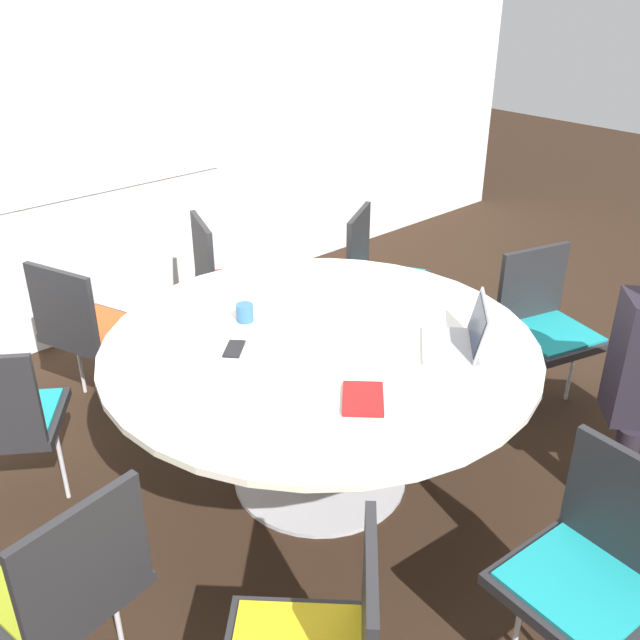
{
  "coord_description": "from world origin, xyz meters",
  "views": [
    {
      "loc": [
        -1.76,
        -1.96,
        2.19
      ],
      "look_at": [
        0.0,
        0.0,
        0.83
      ],
      "focal_mm": 40.0,
      "sensor_mm": 36.0,
      "label": 1
    }
  ],
  "objects_px": {
    "spiral_notebook": "(363,399)",
    "coffee_cup": "(245,313)",
    "chair_5": "(0,415)",
    "chair_6": "(66,580)",
    "laptop": "(461,337)",
    "handbag": "(304,304)",
    "chair_3": "(226,275)",
    "cell_phone": "(234,349)",
    "chair_2": "(378,270)",
    "chair_4": "(86,324)",
    "chair_8": "(595,563)",
    "chair_1": "(545,319)"
  },
  "relations": [
    {
      "from": "spiral_notebook",
      "to": "coffee_cup",
      "type": "relative_size",
      "value": 3.17
    },
    {
      "from": "chair_5",
      "to": "chair_6",
      "type": "xyz_separation_m",
      "value": [
        -0.17,
        -1.0,
        0.0
      ]
    },
    {
      "from": "laptop",
      "to": "handbag",
      "type": "bearing_deg",
      "value": -150.84
    },
    {
      "from": "chair_3",
      "to": "spiral_notebook",
      "type": "bearing_deg",
      "value": 1.5
    },
    {
      "from": "spiral_notebook",
      "to": "cell_phone",
      "type": "relative_size",
      "value": 1.69
    },
    {
      "from": "chair_2",
      "to": "chair_4",
      "type": "xyz_separation_m",
      "value": [
        -1.61,
        0.51,
        0.0
      ]
    },
    {
      "from": "chair_6",
      "to": "chair_8",
      "type": "relative_size",
      "value": 1.0
    },
    {
      "from": "chair_2",
      "to": "cell_phone",
      "type": "height_order",
      "value": "chair_2"
    },
    {
      "from": "spiral_notebook",
      "to": "cell_phone",
      "type": "bearing_deg",
      "value": 101.44
    },
    {
      "from": "chair_4",
      "to": "chair_8",
      "type": "distance_m",
      "value": 2.6
    },
    {
      "from": "chair_8",
      "to": "coffee_cup",
      "type": "bearing_deg",
      "value": 7.53
    },
    {
      "from": "chair_2",
      "to": "handbag",
      "type": "height_order",
      "value": "chair_2"
    },
    {
      "from": "chair_5",
      "to": "coffee_cup",
      "type": "height_order",
      "value": "chair_5"
    },
    {
      "from": "chair_6",
      "to": "cell_phone",
      "type": "distance_m",
      "value": 1.12
    },
    {
      "from": "chair_6",
      "to": "spiral_notebook",
      "type": "bearing_deg",
      "value": -17.44
    },
    {
      "from": "chair_2",
      "to": "chair_4",
      "type": "height_order",
      "value": "same"
    },
    {
      "from": "chair_2",
      "to": "cell_phone",
      "type": "xyz_separation_m",
      "value": [
        -1.43,
        -0.54,
        0.23
      ]
    },
    {
      "from": "spiral_notebook",
      "to": "chair_5",
      "type": "bearing_deg",
      "value": 129.19
    },
    {
      "from": "chair_1",
      "to": "laptop",
      "type": "relative_size",
      "value": 2.12
    },
    {
      "from": "chair_5",
      "to": "chair_8",
      "type": "xyz_separation_m",
      "value": [
        1.08,
        -2.03,
        0.0
      ]
    },
    {
      "from": "coffee_cup",
      "to": "cell_phone",
      "type": "height_order",
      "value": "coffee_cup"
    },
    {
      "from": "chair_8",
      "to": "cell_phone",
      "type": "xyz_separation_m",
      "value": [
        -0.27,
        1.51,
        0.23
      ]
    },
    {
      "from": "chair_1",
      "to": "chair_6",
      "type": "distance_m",
      "value": 2.59
    },
    {
      "from": "chair_5",
      "to": "handbag",
      "type": "relative_size",
      "value": 2.37
    },
    {
      "from": "spiral_notebook",
      "to": "handbag",
      "type": "distance_m",
      "value": 2.12
    },
    {
      "from": "chair_8",
      "to": "spiral_notebook",
      "type": "distance_m",
      "value": 0.93
    },
    {
      "from": "chair_6",
      "to": "cell_phone",
      "type": "bearing_deg",
      "value": 16.02
    },
    {
      "from": "chair_6",
      "to": "spiral_notebook",
      "type": "xyz_separation_m",
      "value": [
        1.11,
        -0.15,
        0.23
      ]
    },
    {
      "from": "chair_5",
      "to": "handbag",
      "type": "bearing_deg",
      "value": 49.29
    },
    {
      "from": "coffee_cup",
      "to": "handbag",
      "type": "bearing_deg",
      "value": 38.58
    },
    {
      "from": "chair_6",
      "to": "handbag",
      "type": "relative_size",
      "value": 2.37
    },
    {
      "from": "chair_6",
      "to": "chair_3",
      "type": "bearing_deg",
      "value": 32.78
    },
    {
      "from": "chair_3",
      "to": "chair_6",
      "type": "xyz_separation_m",
      "value": [
        -1.69,
        -1.56,
        0.0
      ]
    },
    {
      "from": "laptop",
      "to": "cell_phone",
      "type": "xyz_separation_m",
      "value": [
        -0.7,
        0.62,
        -0.05
      ]
    },
    {
      "from": "chair_2",
      "to": "laptop",
      "type": "xyz_separation_m",
      "value": [
        -0.73,
        -1.16,
        0.28
      ]
    },
    {
      "from": "laptop",
      "to": "chair_2",
      "type": "bearing_deg",
      "value": -163.79
    },
    {
      "from": "spiral_notebook",
      "to": "laptop",
      "type": "bearing_deg",
      "value": 0.4
    },
    {
      "from": "chair_3",
      "to": "chair_6",
      "type": "relative_size",
      "value": 1.0
    },
    {
      "from": "spiral_notebook",
      "to": "chair_6",
      "type": "bearing_deg",
      "value": 172.43
    },
    {
      "from": "chair_1",
      "to": "chair_3",
      "type": "relative_size",
      "value": 1.0
    },
    {
      "from": "chair_1",
      "to": "spiral_notebook",
      "type": "distance_m",
      "value": 1.5
    },
    {
      "from": "chair_1",
      "to": "spiral_notebook",
      "type": "xyz_separation_m",
      "value": [
        -1.48,
        -0.14,
        0.23
      ]
    },
    {
      "from": "chair_2",
      "to": "cell_phone",
      "type": "relative_size",
      "value": 5.65
    },
    {
      "from": "chair_3",
      "to": "chair_4",
      "type": "height_order",
      "value": "same"
    },
    {
      "from": "chair_1",
      "to": "chair_8",
      "type": "bearing_deg",
      "value": 53.49
    },
    {
      "from": "chair_8",
      "to": "chair_5",
      "type": "bearing_deg",
      "value": 32.84
    },
    {
      "from": "chair_2",
      "to": "handbag",
      "type": "bearing_deg",
      "value": -104.3
    },
    {
      "from": "chair_8",
      "to": "handbag",
      "type": "relative_size",
      "value": 2.37
    },
    {
      "from": "chair_4",
      "to": "spiral_notebook",
      "type": "distance_m",
      "value": 1.72
    },
    {
      "from": "chair_8",
      "to": "chair_2",
      "type": "bearing_deg",
      "value": -24.66
    }
  ]
}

